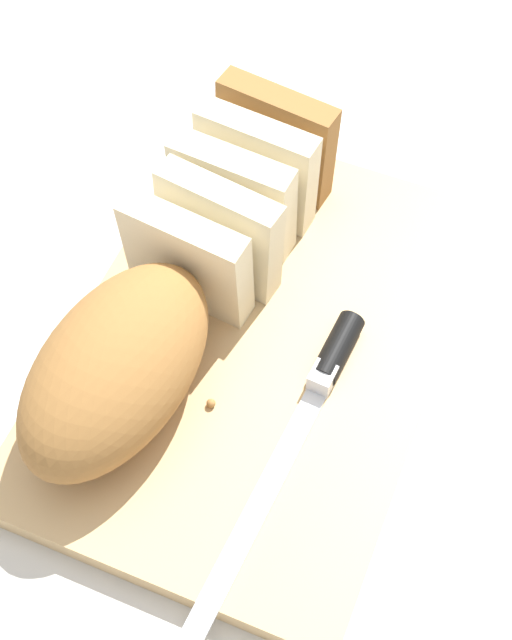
% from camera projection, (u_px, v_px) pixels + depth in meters
% --- Properties ---
extents(ground_plane, '(3.00, 3.00, 0.00)m').
position_uv_depth(ground_plane, '(256.00, 355.00, 0.73)').
color(ground_plane, beige).
extents(cutting_board, '(0.41, 0.29, 0.02)m').
position_uv_depth(cutting_board, '(256.00, 348.00, 0.72)').
color(cutting_board, tan).
rests_on(cutting_board, ground_plane).
extents(bread_loaf, '(0.36, 0.13, 0.09)m').
position_uv_depth(bread_loaf, '(166.00, 297.00, 0.67)').
color(bread_loaf, '#996633').
rests_on(bread_loaf, cutting_board).
extents(bread_knife, '(0.29, 0.03, 0.02)m').
position_uv_depth(bread_knife, '(315.00, 394.00, 0.67)').
color(bread_knife, silver).
rests_on(bread_knife, cutting_board).
extents(crumb_near_knife, '(0.01, 0.01, 0.01)m').
position_uv_depth(crumb_near_knife, '(255.00, 273.00, 0.74)').
color(crumb_near_knife, '#A8753D').
rests_on(crumb_near_knife, cutting_board).
extents(crumb_near_loaf, '(0.01, 0.01, 0.01)m').
position_uv_depth(crumb_near_loaf, '(211.00, 403.00, 0.68)').
color(crumb_near_loaf, '#A8753D').
rests_on(crumb_near_loaf, cutting_board).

